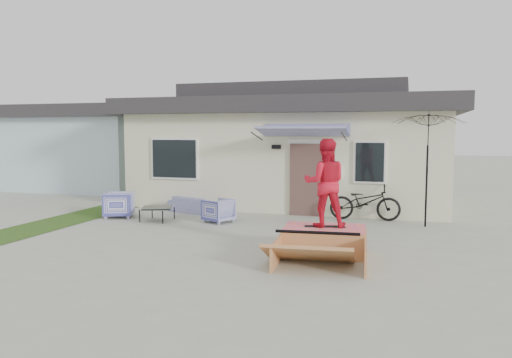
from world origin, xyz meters
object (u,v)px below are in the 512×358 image
(armchair_left, at_px, (119,203))
(bicycle, at_px, (365,198))
(coffee_table, at_px, (157,214))
(armchair_right, at_px, (218,209))
(loveseat, at_px, (194,202))
(skater, at_px, (325,181))
(skateboard, at_px, (325,226))
(skate_ramp, at_px, (324,241))
(patio_umbrella, at_px, (427,159))

(armchair_left, xyz_separation_m, bicycle, (6.75, 1.63, 0.21))
(coffee_table, xyz_separation_m, bicycle, (5.45, 1.80, 0.43))
(coffee_table, bearing_deg, armchair_right, 9.83)
(loveseat, xyz_separation_m, skater, (4.64, -3.95, 1.15))
(loveseat, distance_m, skateboard, 6.09)
(armchair_right, bearing_deg, skate_ramp, 75.93)
(skateboard, bearing_deg, loveseat, 126.21)
(patio_umbrella, distance_m, skateboard, 4.30)
(coffee_table, height_order, skateboard, skateboard)
(armchair_left, height_order, patio_umbrella, patio_umbrella)
(armchair_left, bearing_deg, coffee_table, -120.32)
(bicycle, bearing_deg, skater, 170.12)
(skater, bearing_deg, skateboard, 77.09)
(armchair_right, bearing_deg, bicycle, 136.51)
(skate_ramp, bearing_deg, armchair_left, 152.79)
(loveseat, height_order, armchair_left, armchair_left)
(coffee_table, height_order, skater, skater)
(skate_ramp, bearing_deg, patio_umbrella, 55.84)
(skateboard, bearing_deg, patio_umbrella, 47.31)
(skateboard, distance_m, skater, 0.90)
(skate_ramp, relative_size, skater, 1.22)
(skate_ramp, bearing_deg, coffee_table, 149.40)
(loveseat, height_order, skater, skater)
(bicycle, xyz_separation_m, skate_ramp, (-0.44, -4.18, -0.35))
(armchair_right, distance_m, skate_ramp, 4.26)
(coffee_table, xyz_separation_m, patio_umbrella, (7.04, 1.28, 1.56))
(bicycle, bearing_deg, armchair_right, 108.08)
(armchair_right, relative_size, skater, 0.40)
(armchair_left, relative_size, patio_umbrella, 0.37)
(coffee_table, distance_m, skate_ramp, 5.55)
(loveseat, bearing_deg, patio_umbrella, -163.71)
(bicycle, bearing_deg, skateboard, 170.12)
(armchair_right, bearing_deg, loveseat, -110.71)
(armchair_left, xyz_separation_m, skate_ramp, (6.31, -2.54, -0.14))
(bicycle, distance_m, skateboard, 4.15)
(bicycle, relative_size, patio_umbrella, 0.88)
(patio_umbrella, relative_size, skate_ramp, 1.03)
(armchair_right, bearing_deg, patio_umbrella, 125.18)
(bicycle, distance_m, skate_ramp, 4.21)
(loveseat, xyz_separation_m, armchair_left, (-1.67, -1.46, 0.08))
(armchair_left, distance_m, coffee_table, 1.33)
(coffee_table, relative_size, skate_ramp, 0.36)
(armchair_left, xyz_separation_m, skater, (6.31, -2.49, 1.06))
(skate_ramp, bearing_deg, skateboard, 90.00)
(patio_umbrella, bearing_deg, loveseat, 177.06)
(loveseat, xyz_separation_m, skateboard, (4.64, -3.95, 0.24))
(loveseat, bearing_deg, skate_ramp, 158.47)
(loveseat, bearing_deg, armchair_right, 153.85)
(loveseat, distance_m, armchair_left, 2.22)
(patio_umbrella, xyz_separation_m, skateboard, (-2.02, -3.61, -1.19))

